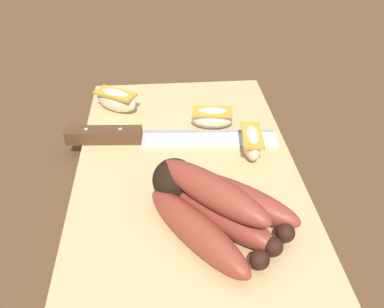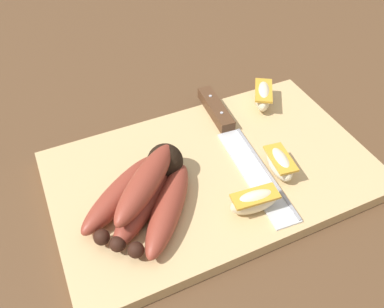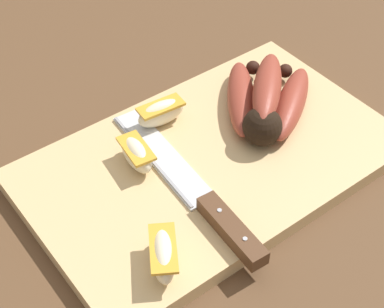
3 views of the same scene
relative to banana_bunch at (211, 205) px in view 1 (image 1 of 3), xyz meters
name	(u,v)px [view 1 (image 1 of 3)]	position (x,y,z in m)	size (l,w,h in m)	color
ground_plane	(173,183)	(-0.09, -0.04, -0.04)	(6.00, 6.00, 0.00)	brown
cutting_board	(186,169)	(-0.10, -0.02, -0.03)	(0.44, 0.27, 0.02)	tan
banana_bunch	(211,205)	(0.00, 0.00, 0.00)	(0.17, 0.17, 0.06)	black
chefs_knife	(141,136)	(-0.16, -0.08, -0.02)	(0.05, 0.28, 0.02)	silver
apple_wedge_near	(116,100)	(-0.24, -0.11, 0.00)	(0.06, 0.07, 0.03)	beige
apple_wedge_middle	(212,117)	(-0.18, 0.02, -0.01)	(0.03, 0.06, 0.03)	beige
apple_wedge_far	(252,142)	(-0.11, 0.07, 0.00)	(0.07, 0.03, 0.03)	beige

